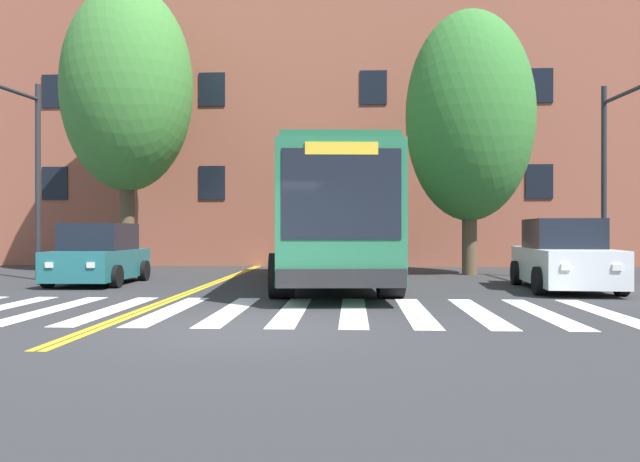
# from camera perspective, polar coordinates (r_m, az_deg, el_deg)

# --- Properties ---
(ground_plane) EXTENTS (120.00, 120.00, 0.00)m
(ground_plane) POSITION_cam_1_polar(r_m,az_deg,el_deg) (9.70, -7.03, -8.85)
(ground_plane) COLOR #303033
(crosswalk) EXTENTS (14.16, 4.26, 0.01)m
(crosswalk) POSITION_cam_1_polar(r_m,az_deg,el_deg) (11.83, -8.11, -7.21)
(crosswalk) COLOR white
(crosswalk) RESTS_ON ground
(lane_line_yellow_inner) EXTENTS (0.12, 36.00, 0.01)m
(lane_line_yellow_inner) POSITION_cam_1_polar(r_m,az_deg,el_deg) (25.88, -5.96, -3.24)
(lane_line_yellow_inner) COLOR gold
(lane_line_yellow_inner) RESTS_ON ground
(lane_line_yellow_outer) EXTENTS (0.12, 36.00, 0.01)m
(lane_line_yellow_outer) POSITION_cam_1_polar(r_m,az_deg,el_deg) (25.85, -5.61, -3.24)
(lane_line_yellow_outer) COLOR gold
(lane_line_yellow_outer) RESTS_ON ground
(city_bus) EXTENTS (3.54, 10.86, 3.44)m
(city_bus) POSITION_cam_1_polar(r_m,az_deg,el_deg) (17.10, 0.95, 1.29)
(city_bus) COLOR #28704C
(city_bus) RESTS_ON ground
(car_teal_near_lane) EXTENTS (2.07, 3.78, 1.69)m
(car_teal_near_lane) POSITION_cam_1_polar(r_m,az_deg,el_deg) (18.47, -19.55, -2.17)
(car_teal_near_lane) COLOR #236B70
(car_teal_near_lane) RESTS_ON ground
(car_white_far_lane) EXTENTS (2.28, 4.56, 1.79)m
(car_white_far_lane) POSITION_cam_1_polar(r_m,az_deg,el_deg) (16.88, 21.37, -2.28)
(car_white_far_lane) COLOR white
(car_white_far_lane) RESTS_ON ground
(traffic_light_near_corner) EXTENTS (0.46, 3.42, 5.78)m
(traffic_light_near_corner) POSITION_cam_1_polar(r_m,az_deg,el_deg) (19.31, 26.23, 7.06)
(traffic_light_near_corner) COLOR #28282D
(traffic_light_near_corner) RESTS_ON ground
(traffic_light_far_corner) EXTENTS (0.66, 3.95, 5.93)m
(traffic_light_far_corner) POSITION_cam_1_polar(r_m,az_deg,el_deg) (19.64, -26.90, 7.35)
(traffic_light_far_corner) COLOR #28282D
(traffic_light_far_corner) RESTS_ON ground
(traffic_light_overhead) EXTENTS (0.35, 3.25, 4.57)m
(traffic_light_overhead) POSITION_cam_1_polar(r_m,az_deg,el_deg) (19.35, 1.11, 4.62)
(traffic_light_overhead) COLOR #28282D
(traffic_light_overhead) RESTS_ON ground
(street_tree_curbside_large) EXTENTS (5.78, 5.75, 8.91)m
(street_tree_curbside_large) POSITION_cam_1_polar(r_m,az_deg,el_deg) (21.91, 13.51, 10.18)
(street_tree_curbside_large) COLOR brown
(street_tree_curbside_large) RESTS_ON ground
(street_tree_curbside_small) EXTENTS (6.72, 6.65, 10.35)m
(street_tree_curbside_small) POSITION_cam_1_polar(r_m,az_deg,el_deg) (24.06, -17.23, 12.31)
(street_tree_curbside_small) COLOR brown
(street_tree_curbside_small) RESTS_ON ground
(building_facade) EXTENTS (33.68, 7.02, 13.95)m
(building_facade) POSITION_cam_1_polar(r_m,az_deg,el_deg) (29.76, 4.68, 10.69)
(building_facade) COLOR #9E5642
(building_facade) RESTS_ON ground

